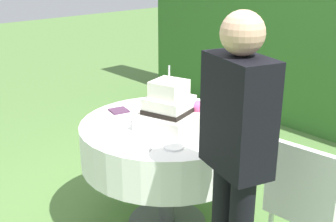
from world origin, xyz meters
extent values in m
plane|color=#547A3D|center=(0.00, 0.00, 0.00)|extent=(20.00, 20.00, 0.00)
cylinder|color=#4C4C51|center=(0.00, 0.00, 0.01)|extent=(0.55, 0.55, 0.02)
cylinder|color=#4C4C51|center=(0.00, 0.00, 0.37)|extent=(0.11, 0.11, 0.74)
cylinder|color=olive|center=(0.00, 0.00, 0.75)|extent=(1.12, 1.12, 0.03)
cylinder|color=white|center=(0.00, 0.00, 0.63)|extent=(1.15, 1.15, 0.28)
cube|color=white|center=(0.07, -0.05, 0.82)|extent=(0.42, 0.42, 0.10)
cube|color=white|center=(0.07, -0.05, 0.92)|extent=(0.32, 0.32, 0.10)
cube|color=black|center=(0.07, -0.05, 0.89)|extent=(0.33, 0.33, 0.03)
cube|color=white|center=(0.07, -0.05, 1.03)|extent=(0.24, 0.24, 0.10)
sphere|color=#E04C8C|center=(0.16, 0.11, 0.90)|extent=(0.08, 0.08, 0.08)
cylinder|color=silver|center=(0.07, -0.05, 1.13)|extent=(0.01, 0.01, 0.10)
cylinder|color=white|center=(-0.37, 0.08, 0.77)|extent=(0.13, 0.13, 0.01)
cylinder|color=white|center=(0.32, -0.23, 0.77)|extent=(0.12, 0.12, 0.01)
cylinder|color=white|center=(0.21, -0.38, 0.77)|extent=(0.11, 0.11, 0.01)
cube|color=#4C2D47|center=(-0.40, -0.10, 0.77)|extent=(0.14, 0.14, 0.01)
cylinder|color=white|center=(0.77, 0.41, 0.23)|extent=(0.03, 0.03, 0.45)
cube|color=white|center=(0.94, 0.27, 0.47)|extent=(0.44, 0.44, 0.04)
cube|color=white|center=(0.96, 0.09, 0.69)|extent=(0.40, 0.08, 0.40)
cube|color=black|center=(0.82, -0.29, 1.12)|extent=(0.40, 0.30, 0.55)
sphere|color=tan|center=(0.82, -0.29, 1.50)|extent=(0.20, 0.20, 0.20)
camera|label=1|loc=(2.01, -1.79, 1.83)|focal=47.05mm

